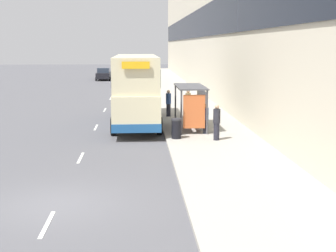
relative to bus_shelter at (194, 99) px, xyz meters
The scene contains 19 objects.
ground_plane 13.70m from the bus_shelter, 115.18° to the right, with size 220.00×220.00×0.00m, color #515156.
pavement 26.29m from the bus_shelter, 88.41° to the left, with size 5.00×93.00×0.14m.
terrace_facade 27.34m from the bus_shelter, 79.80° to the left, with size 3.10×93.00×15.99m.
lane_mark_0 15.22m from the bus_shelter, 112.47° to the right, with size 0.12×2.00×0.01m.
lane_mark_1 8.61m from the bus_shelter, 133.35° to the right, with size 0.12×2.00×0.01m.
lane_mark_2 6.31m from the bus_shelter, 163.37° to the left, with size 0.12×2.00×0.01m.
lane_mark_3 11.33m from the bus_shelter, 121.11° to the left, with size 0.12×2.00×0.01m.
lane_mark_4 18.43m from the bus_shelter, 108.35° to the left, with size 0.12×2.00×0.01m.
bus_shelter is the anchor object (origin of this frame).
double_decker_bus_near 4.15m from the bus_shelter, 143.05° to the left, with size 2.85×10.86×4.30m.
car_0 34.62m from the bus_shelter, 96.06° to the left, with size 2.10×3.98×1.66m.
car_1 42.13m from the bus_shelter, 94.20° to the left, with size 1.94×4.26×1.67m.
car_2 42.07m from the bus_shelter, 101.10° to the left, with size 2.10×4.49×1.74m.
pedestrian_at_shelter 4.88m from the bus_shelter, 87.78° to the left, with size 0.37×0.37×1.86m.
pedestrian_1 5.22m from the bus_shelter, 102.64° to the left, with size 0.36×0.36×1.80m.
pedestrian_2 1.59m from the bus_shelter, 53.13° to the left, with size 0.35×0.35×1.75m.
pedestrian_3 1.76m from the bus_shelter, 71.24° to the right, with size 0.32×0.32×1.63m.
pedestrian_4 3.44m from the bus_shelter, 76.40° to the right, with size 0.37×0.37×1.85m.
litter_bin 3.18m from the bus_shelter, 114.50° to the right, with size 0.55×0.55×1.05m.
Camera 1 is at (2.57, -14.23, 4.92)m, focal length 50.00 mm.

